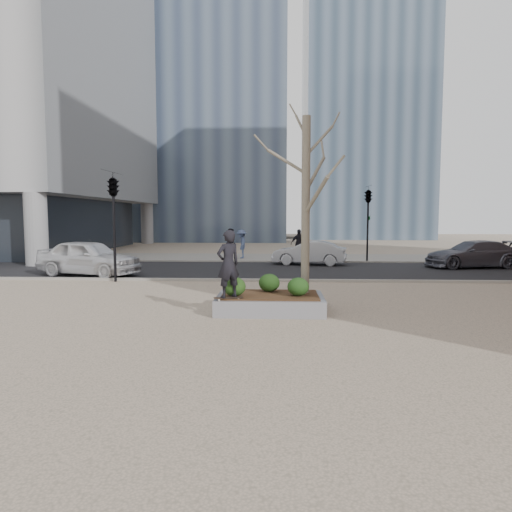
{
  "coord_description": "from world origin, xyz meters",
  "views": [
    {
      "loc": [
        1.24,
        -12.76,
        2.67
      ],
      "look_at": [
        0.5,
        2.0,
        1.4
      ],
      "focal_mm": 32.0,
      "sensor_mm": 36.0,
      "label": 1
    }
  ],
  "objects_px": {
    "planter": "(270,303)",
    "police_car": "(89,258)",
    "skateboard": "(228,299)",
    "skateboarder": "(228,264)"
  },
  "relations": [
    {
      "from": "skateboard",
      "to": "police_car",
      "type": "height_order",
      "value": "police_car"
    },
    {
      "from": "planter",
      "to": "skateboard",
      "type": "relative_size",
      "value": 3.85
    },
    {
      "from": "planter",
      "to": "skateboard",
      "type": "height_order",
      "value": "skateboard"
    },
    {
      "from": "planter",
      "to": "police_car",
      "type": "relative_size",
      "value": 0.63
    },
    {
      "from": "skateboarder",
      "to": "police_car",
      "type": "bearing_deg",
      "value": -82.59
    },
    {
      "from": "planter",
      "to": "skateboard",
      "type": "xyz_separation_m",
      "value": [
        -1.1,
        -0.76,
        0.26
      ]
    },
    {
      "from": "skateboard",
      "to": "police_car",
      "type": "distance_m",
      "value": 10.89
    },
    {
      "from": "skateboard",
      "to": "police_car",
      "type": "xyz_separation_m",
      "value": [
        -7.25,
        8.11,
        0.35
      ]
    },
    {
      "from": "planter",
      "to": "skateboard",
      "type": "bearing_deg",
      "value": -145.26
    },
    {
      "from": "skateboard",
      "to": "police_car",
      "type": "relative_size",
      "value": 0.16
    }
  ]
}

